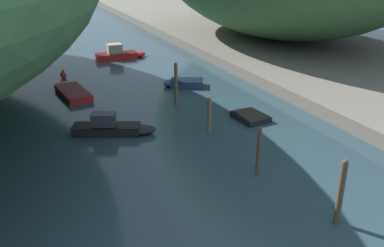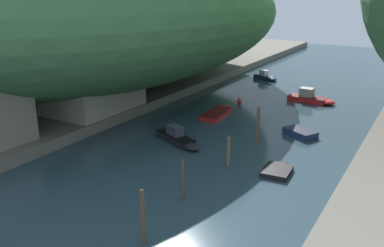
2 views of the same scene
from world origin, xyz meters
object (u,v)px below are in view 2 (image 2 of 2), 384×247
Objects in this scene: boat_far_right_bank at (219,112)px; person_by_boathouse at (87,107)px; boat_small_dinghy at (278,169)px; boat_open_rowboat at (312,98)px; boat_near_quay at (297,132)px; boathouse_shed at (93,89)px; boat_navy_launch at (179,139)px; boat_moored_right at (266,77)px; channel_buoy_near at (239,101)px; person_on_quay at (1,136)px.

person_by_boathouse reaches higher than boat_far_right_bank.
boat_open_rowboat is at bearing 94.33° from boat_small_dinghy.
boat_open_rowboat is (-2.07, 12.33, 0.19)m from boat_near_quay.
boat_near_quay is 9.05m from boat_small_dinghy.
boat_small_dinghy is at bearing -8.65° from boathouse_shed.
boat_navy_launch is 29.32m from boat_moored_right.
boat_far_right_bank is at bearing -92.44° from channel_buoy_near.
person_on_quay reaches higher than channel_buoy_near.
boathouse_shed is at bearing 5.44° from person_on_quay.
channel_buoy_near is at bearing 50.28° from boathouse_shed.
boat_far_right_bank is 1.08× the size of boat_open_rowboat.
boat_small_dinghy is 21.97m from person_on_quay.
boat_navy_launch is at bearing -14.47° from boat_open_rowboat.
person_on_quay is at bearing -120.46° from boat_far_right_bank.
person_on_quay is 9.82m from person_by_boathouse.
channel_buoy_near reaches higher than boat_far_right_bank.
boat_navy_launch is at bearing -110.45° from person_by_boathouse.
channel_buoy_near is 18.06m from person_by_boathouse.
boat_open_rowboat reaches higher than boat_moored_right.
person_on_quay is (-9.51, -24.99, 1.64)m from channel_buoy_near.
boat_navy_launch is 14.85m from channel_buoy_near.
boat_near_quay is at bearing 16.01° from boathouse_shed.
boat_far_right_bank is 1.87× the size of boat_small_dinghy.
channel_buoy_near is (-10.52, 16.15, 0.16)m from boat_small_dinghy.
boat_open_rowboat is at bearing -29.26° from person_on_quay.
channel_buoy_near is at bearing -21.16° from person_on_quay.
person_by_boathouse reaches higher than boat_moored_right.
boathouse_shed is 28.70m from boat_moored_right.
boat_small_dinghy is (1.30, -8.96, -0.11)m from boat_near_quay.
boat_far_right_bank is at bearing -65.00° from person_by_boathouse.
person_on_quay is (-9.30, -20.09, 1.76)m from boat_far_right_bank.
boat_open_rowboat is at bearing 36.94° from boat_near_quay.
boat_near_quay is 24.36m from boat_moored_right.
boat_open_rowboat is 34.45m from person_on_quay.
person_on_quay is at bearing -21.25° from boat_navy_launch.
boat_open_rowboat is 8.80m from channel_buoy_near.
boat_open_rowboat reaches higher than boat_near_quay.
boat_far_right_bank is 15.54m from boat_small_dinghy.
boat_navy_launch is at bearing -45.93° from person_on_quay.
boat_small_dinghy is (10.73, -11.25, -0.05)m from boat_far_right_bank.
boat_open_rowboat is at bearing 35.73° from channel_buoy_near.
boat_navy_launch is 14.62m from person_on_quay.
person_by_boathouse is (-7.49, -29.51, 1.57)m from boat_moored_right.
boat_open_rowboat is 1.73× the size of boat_small_dinghy.
person_by_boathouse is at bearing 172.54° from boat_small_dinghy.
boathouse_shed is at bearing -129.72° from channel_buoy_near.
person_by_boathouse is (-9.46, -10.27, 1.76)m from boat_far_right_bank.
boat_far_right_bank is 19.35m from boat_moored_right.
boathouse_shed reaches higher than channel_buoy_near.
channel_buoy_near is 0.53× the size of person_by_boathouse.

